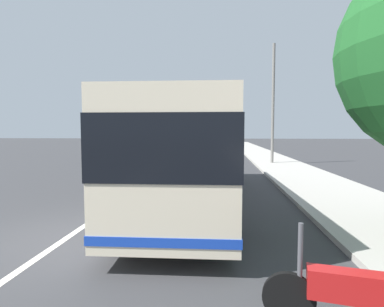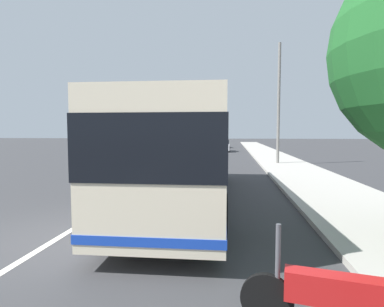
% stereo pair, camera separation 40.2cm
% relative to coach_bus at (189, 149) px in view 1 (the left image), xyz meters
% --- Properties ---
extents(ground_plane, '(220.00, 220.00, 0.00)m').
position_rel_coach_bus_xyz_m(ground_plane, '(-4.03, 2.33, -1.79)').
color(ground_plane, '#38383A').
extents(sidewalk_curb, '(110.00, 3.60, 0.14)m').
position_rel_coach_bus_xyz_m(sidewalk_curb, '(5.97, -5.30, -1.72)').
color(sidewalk_curb, '#B2ADA3').
rests_on(sidewalk_curb, ground).
extents(lane_divider_line, '(110.00, 0.16, 0.01)m').
position_rel_coach_bus_xyz_m(lane_divider_line, '(5.97, 2.33, -1.79)').
color(lane_divider_line, silver).
rests_on(lane_divider_line, ground).
extents(coach_bus, '(11.54, 2.88, 3.15)m').
position_rel_coach_bus_xyz_m(coach_bus, '(0.00, 0.00, 0.00)').
color(coach_bus, beige).
rests_on(coach_bus, ground).
extents(motorcycle_by_tree, '(0.54, 2.23, 1.27)m').
position_rel_coach_bus_xyz_m(motorcycle_by_tree, '(-6.83, -2.72, -1.31)').
color(motorcycle_by_tree, black).
rests_on(motorcycle_by_tree, ground).
extents(car_ahead_same_lane, '(4.22, 1.78, 1.42)m').
position_rel_coach_bus_xyz_m(car_ahead_same_lane, '(27.37, -0.37, -1.12)').
color(car_ahead_same_lane, silver).
rests_on(car_ahead_same_lane, ground).
extents(car_behind_bus, '(4.22, 2.21, 1.54)m').
position_rel_coach_bus_xyz_m(car_behind_bus, '(38.95, 4.54, -1.08)').
color(car_behind_bus, silver).
rests_on(car_behind_bus, ground).
extents(car_oncoming, '(4.42, 1.86, 1.50)m').
position_rel_coach_bus_xyz_m(car_oncoming, '(36.47, 0.33, -1.07)').
color(car_oncoming, gray).
rests_on(car_oncoming, ground).
extents(car_side_street, '(3.99, 2.00, 1.46)m').
position_rel_coach_bus_xyz_m(car_side_street, '(44.56, 4.78, -1.10)').
color(car_side_street, gray).
rests_on(car_side_street, ground).
extents(utility_pole, '(0.21, 0.21, 8.72)m').
position_rel_coach_bus_xyz_m(utility_pole, '(12.42, -4.82, 2.57)').
color(utility_pole, slate).
rests_on(utility_pole, ground).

